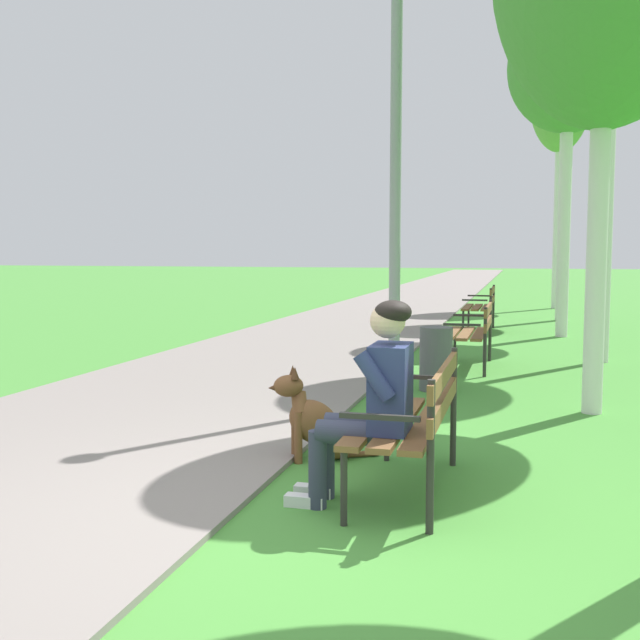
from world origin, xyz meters
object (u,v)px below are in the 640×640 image
object	(u,v)px
park_bench_far	(482,304)
dog_brown	(320,425)
birch_tree_sixth	(561,95)
person_seated_on_near_bench	(372,395)
lamp_post_near	(396,169)
litter_bin	(436,359)
park_bench_mid	(474,329)
park_bench_near	(415,413)
birch_tree_fourth	(569,70)
birch_tree_fifth	(567,75)

from	to	relation	value
park_bench_far	dog_brown	distance (m)	9.47
birch_tree_sixth	person_seated_on_near_bench	bearing A→B (deg)	-95.58
person_seated_on_near_bench	birch_tree_sixth	size ratio (longest dim) A/B	0.18
lamp_post_near	litter_bin	xyz separation A→B (m)	(0.31, 0.95, -1.97)
park_bench_far	person_seated_on_near_bench	xyz separation A→B (m)	(-0.09, -10.37, 0.17)
lamp_post_near	park_bench_mid	bearing A→B (deg)	77.41
park_bench_mid	birch_tree_sixth	xyz separation A→B (m)	(1.40, 10.91, 4.96)
park_bench_near	birch_tree_fourth	distance (m)	10.39
park_bench_near	birch_tree_fourth	world-z (taller)	birch_tree_fourth
park_bench_far	lamp_post_near	world-z (taller)	lamp_post_near
birch_tree_sixth	lamp_post_near	bearing A→B (deg)	-98.36
person_seated_on_near_bench	litter_bin	size ratio (longest dim) A/B	1.79
park_bench_mid	park_bench_near	bearing A→B (deg)	-90.20
park_bench_far	park_bench_near	bearing A→B (deg)	-89.31
person_seated_on_near_bench	litter_bin	world-z (taller)	person_seated_on_near_bench
park_bench_mid	birch_tree_sixth	world-z (taller)	birch_tree_sixth
park_bench_near	birch_tree_fifth	size ratio (longest dim) A/B	0.23
person_seated_on_near_bench	lamp_post_near	world-z (taller)	lamp_post_near
park_bench_far	lamp_post_near	bearing A→B (deg)	-93.58
birch_tree_fourth	litter_bin	distance (m)	7.39
park_bench_mid	litter_bin	bearing A→B (deg)	-99.49
park_bench_near	park_bench_far	world-z (taller)	same
lamp_post_near	birch_tree_fifth	size ratio (longest dim) A/B	0.69
person_seated_on_near_bench	litter_bin	bearing A→B (deg)	90.93
lamp_post_near	birch_tree_fourth	xyz separation A→B (m)	(1.87, 6.77, 2.31)
person_seated_on_near_bench	birch_tree_fourth	world-z (taller)	birch_tree_fourth
lamp_post_near	birch_tree_fourth	bearing A→B (deg)	74.54
park_bench_far	birch_tree_fourth	size ratio (longest dim) A/B	0.26
park_bench_mid	litter_bin	distance (m)	1.77
park_bench_mid	birch_tree_fourth	xyz separation A→B (m)	(1.27, 4.09, 4.11)
park_bench_far	birch_tree_fourth	xyz separation A→B (m)	(1.41, -0.57, 4.11)
dog_brown	birch_tree_sixth	size ratio (longest dim) A/B	0.11
birch_tree_fifth	birch_tree_fourth	bearing A→B (deg)	-91.95
park_bench_mid	park_bench_far	bearing A→B (deg)	91.72
birch_tree_fifth	birch_tree_sixth	size ratio (longest dim) A/B	0.92
person_seated_on_near_bench	dog_brown	world-z (taller)	person_seated_on_near_bench
park_bench_near	park_bench_mid	xyz separation A→B (m)	(0.02, 5.37, 0.00)
park_bench_near	birch_tree_fourth	size ratio (longest dim) A/B	0.26
park_bench_far	litter_bin	world-z (taller)	park_bench_far
lamp_post_near	litter_bin	world-z (taller)	lamp_post_near
dog_brown	birch_tree_fifth	size ratio (longest dim) A/B	0.12
litter_bin	lamp_post_near	bearing A→B (deg)	-108.09
birch_tree_sixth	litter_bin	size ratio (longest dim) A/B	10.08
park_bench_mid	person_seated_on_near_bench	bearing A→B (deg)	-92.27
park_bench_near	park_bench_mid	world-z (taller)	same
park_bench_far	birch_tree_sixth	world-z (taller)	birch_tree_sixth
park_bench_far	lamp_post_near	size ratio (longest dim) A/B	0.33
dog_brown	birch_tree_fourth	size ratio (longest dim) A/B	0.13
park_bench_mid	dog_brown	distance (m)	4.85
park_bench_near	litter_bin	world-z (taller)	park_bench_near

